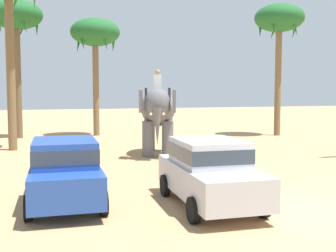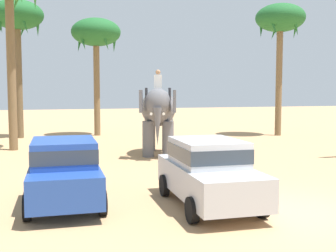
{
  "view_description": "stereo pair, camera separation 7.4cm",
  "coord_description": "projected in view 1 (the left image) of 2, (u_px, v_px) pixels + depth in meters",
  "views": [
    {
      "loc": [
        -5.97,
        -8.63,
        2.94
      ],
      "look_at": [
        -1.12,
        6.68,
        1.6
      ],
      "focal_mm": 45.06,
      "sensor_mm": 36.0,
      "label": 1
    },
    {
      "loc": [
        -5.9,
        -8.65,
        2.94
      ],
      "look_at": [
        -1.12,
        6.68,
        1.6
      ],
      "focal_mm": 45.06,
      "sensor_mm": 36.0,
      "label": 2
    }
  ],
  "objects": [
    {
      "name": "car_parked_far_side",
      "position": [
        65.0,
        169.0,
        10.87
      ],
      "size": [
        2.02,
        4.17,
        1.7
      ],
      "color": "#23479E",
      "rests_on": "ground"
    },
    {
      "name": "palm_tree_leaning_seaward",
      "position": [
        16.0,
        19.0,
        25.74
      ],
      "size": [
        3.2,
        3.2,
        8.5
      ],
      "color": "brown",
      "rests_on": "ground"
    },
    {
      "name": "ground_plane",
      "position": [
        295.0,
        212.0,
        10.24
      ],
      "size": [
        120.0,
        120.0,
        0.0
      ],
      "primitive_type": "plane",
      "color": "tan"
    },
    {
      "name": "car_sedan_foreground",
      "position": [
        209.0,
        170.0,
        10.79
      ],
      "size": [
        2.03,
        4.18,
        1.7
      ],
      "color": "#B7BABF",
      "rests_on": "ground"
    },
    {
      "name": "palm_tree_left_of_road",
      "position": [
        95.0,
        35.0,
        27.36
      ],
      "size": [
        3.2,
        3.2,
        7.65
      ],
      "color": "brown",
      "rests_on": "ground"
    },
    {
      "name": "elephant_with_mahout",
      "position": [
        158.0,
        112.0,
        19.37
      ],
      "size": [
        2.53,
        4.02,
        3.88
      ],
      "color": "slate",
      "rests_on": "ground"
    },
    {
      "name": "palm_tree_far_back",
      "position": [
        279.0,
        22.0,
        27.33
      ],
      "size": [
        3.2,
        3.2,
        8.57
      ],
      "color": "brown",
      "rests_on": "ground"
    }
  ]
}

